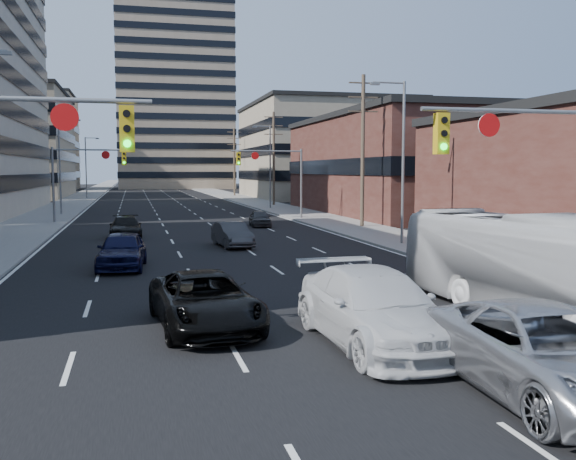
% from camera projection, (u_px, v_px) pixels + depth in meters
% --- Properties ---
extents(road_surface, '(18.00, 300.00, 0.02)m').
position_uv_depth(road_surface, '(152.00, 190.00, 134.77)').
color(road_surface, black).
rests_on(road_surface, ground).
extents(sidewalk_left, '(5.00, 300.00, 0.15)m').
position_uv_depth(sidewalk_left, '(95.00, 191.00, 132.07)').
color(sidewalk_left, slate).
rests_on(sidewalk_left, ground).
extents(sidewalk_right, '(5.00, 300.00, 0.15)m').
position_uv_depth(sidewalk_right, '(207.00, 190.00, 137.47)').
color(sidewalk_right, slate).
rests_on(sidewalk_right, ground).
extents(storefront_right_mid, '(20.00, 30.00, 9.00)m').
position_uv_depth(storefront_right_mid, '(427.00, 167.00, 62.58)').
color(storefront_right_mid, '#472119').
rests_on(storefront_right_mid, ground).
extents(office_right_far, '(22.00, 28.00, 14.00)m').
position_uv_depth(office_right_far, '(324.00, 152.00, 99.36)').
color(office_right_far, gray).
rests_on(office_right_far, ground).
extents(apartment_tower, '(26.00, 26.00, 58.00)m').
position_uv_depth(apartment_tower, '(173.00, 66.00, 152.86)').
color(apartment_tower, gray).
rests_on(apartment_tower, ground).
extents(bg_block_left, '(24.00, 24.00, 20.00)m').
position_uv_depth(bg_block_left, '(16.00, 143.00, 136.95)').
color(bg_block_left, '#ADA089').
rests_on(bg_block_left, ground).
extents(bg_block_right, '(22.00, 22.00, 12.00)m').
position_uv_depth(bg_block_right, '(299.00, 162.00, 141.73)').
color(bg_block_right, gray).
rests_on(bg_block_right, ground).
extents(signal_near_right, '(6.59, 0.33, 6.00)m').
position_uv_depth(signal_near_right, '(550.00, 165.00, 18.07)').
color(signal_near_right, slate).
rests_on(signal_near_right, ground).
extents(signal_far_left, '(6.09, 0.33, 6.00)m').
position_uv_depth(signal_far_left, '(84.00, 169.00, 50.32)').
color(signal_far_left, slate).
rests_on(signal_far_left, ground).
extents(signal_far_right, '(6.09, 0.33, 6.00)m').
position_uv_depth(signal_far_right, '(275.00, 169.00, 53.93)').
color(signal_far_right, slate).
rests_on(signal_far_right, ground).
extents(utility_pole_block, '(2.20, 0.28, 11.00)m').
position_uv_depth(utility_pole_block, '(363.00, 148.00, 46.15)').
color(utility_pole_block, '#4C3D2D').
rests_on(utility_pole_block, ground).
extents(utility_pole_midblock, '(2.20, 0.28, 11.00)m').
position_uv_depth(utility_pole_midblock, '(274.00, 157.00, 75.17)').
color(utility_pole_midblock, '#4C3D2D').
rests_on(utility_pole_midblock, ground).
extents(utility_pole_distant, '(2.20, 0.28, 11.00)m').
position_uv_depth(utility_pole_distant, '(234.00, 161.00, 104.20)').
color(utility_pole_distant, '#4C3D2D').
rests_on(utility_pole_distant, ground).
extents(streetlight_left_mid, '(2.03, 0.22, 9.00)m').
position_uv_depth(streetlight_left_mid, '(61.00, 161.00, 59.30)').
color(streetlight_left_mid, slate).
rests_on(streetlight_left_mid, ground).
extents(streetlight_left_far, '(2.03, 0.22, 9.00)m').
position_uv_depth(streetlight_left_far, '(87.00, 165.00, 93.17)').
color(streetlight_left_far, slate).
rests_on(streetlight_left_far, ground).
extents(streetlight_right_near, '(2.03, 0.22, 9.00)m').
position_uv_depth(streetlight_right_near, '(401.00, 154.00, 35.13)').
color(streetlight_right_near, slate).
rests_on(streetlight_right_near, ground).
extents(streetlight_right_far, '(2.03, 0.22, 9.00)m').
position_uv_depth(streetlight_right_far, '(269.00, 162.00, 69.00)').
color(streetlight_right_far, slate).
rests_on(streetlight_right_far, ground).
extents(black_pickup, '(2.87, 5.49, 1.48)m').
position_uv_depth(black_pickup, '(205.00, 301.00, 16.87)').
color(black_pickup, black).
rests_on(black_pickup, ground).
extents(white_van, '(2.74, 6.26, 1.79)m').
position_uv_depth(white_van, '(375.00, 308.00, 15.30)').
color(white_van, silver).
rests_on(white_van, ground).
extents(silver_suv, '(2.90, 6.07, 1.67)m').
position_uv_depth(silver_suv, '(548.00, 353.00, 11.74)').
color(silver_suv, '#A7A8AC').
rests_on(silver_suv, ground).
extents(transit_bus, '(3.49, 10.89, 2.98)m').
position_uv_depth(transit_bus, '(542.00, 268.00, 17.67)').
color(transit_bus, silver).
rests_on(transit_bus, ground).
extents(sedan_blue, '(2.26, 4.81, 1.59)m').
position_uv_depth(sedan_blue, '(122.00, 250.00, 27.19)').
color(sedan_blue, black).
rests_on(sedan_blue, ground).
extents(sedan_grey_center, '(1.89, 4.27, 1.36)m').
position_uv_depth(sedan_grey_center, '(232.00, 235.00, 34.94)').
color(sedan_grey_center, '#323235').
rests_on(sedan_grey_center, ground).
extents(sedan_black_far, '(1.98, 4.72, 1.36)m').
position_uv_depth(sedan_black_far, '(126.00, 227.00, 39.37)').
color(sedan_black_far, black).
rests_on(sedan_black_far, ground).
extents(sedan_grey_right, '(1.74, 3.71, 1.23)m').
position_uv_depth(sedan_grey_right, '(260.00, 218.00, 47.81)').
color(sedan_grey_right, '#343537').
rests_on(sedan_grey_right, ground).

